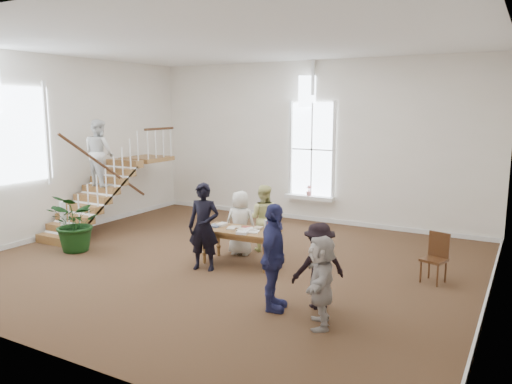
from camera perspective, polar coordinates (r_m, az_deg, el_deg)
The scene contains 12 objects.
ground at distance 10.65m, azimuth -3.26°, elevation -8.02°, with size 10.00×10.00×0.00m, color #462D1B.
room_shell at distance 14.32m, azimuth 6.20°, elevation -1.75°, with size 10.49×10.00×10.00m.
staircase at distance 13.60m, azimuth -17.21°, elevation 2.46°, with size 1.10×4.10×2.92m.
library_table at distance 10.35m, azimuth -1.85°, elevation -4.73°, with size 1.63×0.88×0.80m.
police_officer at distance 10.01m, azimuth -5.99°, elevation -3.97°, with size 0.64×0.42×1.76m, color black.
elderly_woman at distance 11.02m, azimuth -1.79°, elevation -3.54°, with size 0.70×0.45×1.43m, color silver.
person_yellow at distance 11.29m, azimuth 0.82°, elevation -2.98°, with size 0.74×0.57×1.52m, color #E1E18D.
woman_cluster_a at distance 8.02m, azimuth 1.99°, elevation -7.49°, with size 1.02×0.43×1.75m, color navy.
woman_cluster_b at distance 8.23m, azimuth 7.20°, elevation -8.33°, with size 0.91×0.53×1.42m, color black.
woman_cluster_c at distance 7.55m, azimuth 7.45°, elevation -10.08°, with size 1.30×0.41×1.40m, color #B6ABA4.
floor_plant at distance 11.94m, azimuth -19.80°, elevation -3.32°, with size 1.20×1.04×1.33m, color #113310.
side_chair at distance 9.96m, azimuth 19.89°, elevation -6.77°, with size 0.50×0.50×0.93m.
Camera 1 is at (5.46, -8.54, 3.26)m, focal length 35.00 mm.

